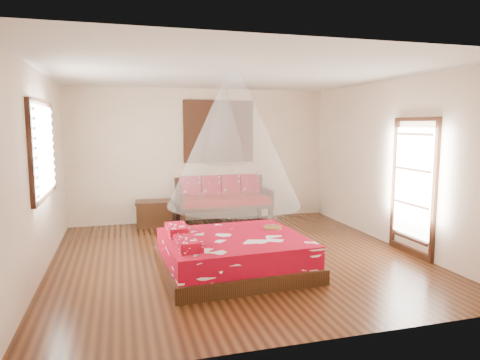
{
  "coord_description": "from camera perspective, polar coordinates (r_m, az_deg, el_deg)",
  "views": [
    {
      "loc": [
        -1.69,
        -6.24,
        2.04
      ],
      "look_at": [
        0.18,
        0.41,
        1.15
      ],
      "focal_mm": 32.0,
      "sensor_mm": 36.0,
      "label": 1
    }
  ],
  "objects": [
    {
      "name": "room",
      "position": [
        6.49,
        -0.57,
        1.69
      ],
      "size": [
        5.54,
        5.54,
        2.84
      ],
      "color": "black",
      "rests_on": "ground"
    },
    {
      "name": "bed",
      "position": [
        6.06,
        -0.95,
        -9.84
      ],
      "size": [
        2.08,
        1.9,
        0.63
      ],
      "rotation": [
        0.0,
        0.0,
        0.05
      ],
      "color": "black",
      "rests_on": "floor"
    },
    {
      "name": "daybed",
      "position": [
        8.99,
        -2.32,
        -2.36
      ],
      "size": [
        1.94,
        0.86,
        0.98
      ],
      "color": "black",
      "rests_on": "floor"
    },
    {
      "name": "storage_chest",
      "position": [
        8.89,
        -11.35,
        -4.35
      ],
      "size": [
        0.77,
        0.59,
        0.51
      ],
      "rotation": [
        0.0,
        0.0,
        -0.06
      ],
      "color": "black",
      "rests_on": "floor"
    },
    {
      "name": "shutter_panel",
      "position": [
        9.19,
        -2.84,
        6.47
      ],
      "size": [
        1.52,
        0.06,
        1.32
      ],
      "color": "black",
      "rests_on": "wall_back"
    },
    {
      "name": "window_left",
      "position": [
        6.53,
        -24.75,
        3.68
      ],
      "size": [
        0.1,
        1.74,
        1.34
      ],
      "color": "black",
      "rests_on": "wall_left"
    },
    {
      "name": "glazed_door",
      "position": [
        7.22,
        22.08,
        -0.93
      ],
      "size": [
        0.08,
        1.02,
        2.16
      ],
      "color": "black",
      "rests_on": "floor"
    },
    {
      "name": "wine_tray",
      "position": [
        6.46,
        4.37,
        -5.91
      ],
      "size": [
        0.28,
        0.28,
        0.23
      ],
      "rotation": [
        0.0,
        0.0,
        0.09
      ],
      "color": "brown",
      "rests_on": "bed"
    },
    {
      "name": "mosquito_net_main",
      "position": [
        5.79,
        -0.83,
        5.46
      ],
      "size": [
        1.83,
        1.83,
        1.8
      ],
      "primitive_type": "cone",
      "color": "white",
      "rests_on": "ceiling"
    },
    {
      "name": "mosquito_net_daybed",
      "position": [
        8.73,
        -2.16,
        7.08
      ],
      "size": [
        0.91,
        0.91,
        1.5
      ],
      "primitive_type": "cone",
      "color": "white",
      "rests_on": "ceiling"
    }
  ]
}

